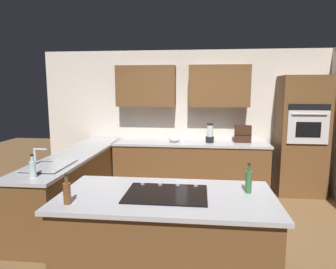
{
  "coord_description": "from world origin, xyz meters",
  "views": [
    {
      "loc": [
        -0.08,
        3.76,
        1.88
      ],
      "look_at": [
        0.43,
        -0.93,
        1.16
      ],
      "focal_mm": 32.2,
      "sensor_mm": 36.0,
      "label": 1
    }
  ],
  "objects_px": {
    "second_bottle": "(249,181)",
    "oil_bottle": "(67,192)",
    "spice_rack": "(243,134)",
    "blender": "(210,134)",
    "wall_oven": "(301,136)",
    "dish_soap_bottle": "(33,168)",
    "mixing_bowl": "(175,139)",
    "cooktop": "(166,193)",
    "sink_unit": "(50,165)"
  },
  "relations": [
    {
      "from": "sink_unit",
      "to": "cooktop",
      "type": "distance_m",
      "value": 1.81
    },
    {
      "from": "wall_oven",
      "to": "spice_rack",
      "type": "height_order",
      "value": "wall_oven"
    },
    {
      "from": "wall_oven",
      "to": "spice_rack",
      "type": "bearing_deg",
      "value": -4.8
    },
    {
      "from": "mixing_bowl",
      "to": "oil_bottle",
      "type": "height_order",
      "value": "oil_bottle"
    },
    {
      "from": "sink_unit",
      "to": "dish_soap_bottle",
      "type": "distance_m",
      "value": 0.49
    },
    {
      "from": "mixing_bowl",
      "to": "oil_bottle",
      "type": "distance_m",
      "value": 3.21
    },
    {
      "from": "cooktop",
      "to": "spice_rack",
      "type": "relative_size",
      "value": 2.37
    },
    {
      "from": "cooktop",
      "to": "second_bottle",
      "type": "bearing_deg",
      "value": -170.55
    },
    {
      "from": "wall_oven",
      "to": "sink_unit",
      "type": "xyz_separation_m",
      "value": [
        3.68,
        1.93,
        -0.14
      ]
    },
    {
      "from": "blender",
      "to": "oil_bottle",
      "type": "xyz_separation_m",
      "value": [
        1.3,
        3.14,
        -0.05
      ]
    },
    {
      "from": "second_bottle",
      "to": "oil_bottle",
      "type": "bearing_deg",
      "value": 16.05
    },
    {
      "from": "dish_soap_bottle",
      "to": "oil_bottle",
      "type": "height_order",
      "value": "same"
    },
    {
      "from": "spice_rack",
      "to": "second_bottle",
      "type": "bearing_deg",
      "value": 83.55
    },
    {
      "from": "dish_soap_bottle",
      "to": "second_bottle",
      "type": "bearing_deg",
      "value": 173.83
    },
    {
      "from": "sink_unit",
      "to": "spice_rack",
      "type": "height_order",
      "value": "spice_rack"
    },
    {
      "from": "cooktop",
      "to": "oil_bottle",
      "type": "height_order",
      "value": "oil_bottle"
    },
    {
      "from": "second_bottle",
      "to": "sink_unit",
      "type": "bearing_deg",
      "value": -17.13
    },
    {
      "from": "wall_oven",
      "to": "blender",
      "type": "distance_m",
      "value": 1.6
    },
    {
      "from": "cooktop",
      "to": "second_bottle",
      "type": "height_order",
      "value": "second_bottle"
    },
    {
      "from": "oil_bottle",
      "to": "second_bottle",
      "type": "distance_m",
      "value": 1.65
    },
    {
      "from": "mixing_bowl",
      "to": "second_bottle",
      "type": "xyz_separation_m",
      "value": [
        -0.94,
        2.68,
        0.06
      ]
    },
    {
      "from": "mixing_bowl",
      "to": "second_bottle",
      "type": "height_order",
      "value": "second_bottle"
    },
    {
      "from": "mixing_bowl",
      "to": "sink_unit",
      "type": "bearing_deg",
      "value": 53.84
    },
    {
      "from": "wall_oven",
      "to": "sink_unit",
      "type": "height_order",
      "value": "wall_oven"
    },
    {
      "from": "wall_oven",
      "to": "second_bottle",
      "type": "xyz_separation_m",
      "value": [
        1.31,
        2.66,
        -0.04
      ]
    },
    {
      "from": "spice_rack",
      "to": "cooktop",
      "type": "bearing_deg",
      "value": 69.41
    },
    {
      "from": "wall_oven",
      "to": "dish_soap_bottle",
      "type": "bearing_deg",
      "value": 33.66
    },
    {
      "from": "mixing_bowl",
      "to": "wall_oven",
      "type": "bearing_deg",
      "value": 179.39
    },
    {
      "from": "wall_oven",
      "to": "blender",
      "type": "relative_size",
      "value": 6.0
    },
    {
      "from": "sink_unit",
      "to": "cooktop",
      "type": "relative_size",
      "value": 0.92
    },
    {
      "from": "wall_oven",
      "to": "dish_soap_bottle",
      "type": "xyz_separation_m",
      "value": [
        3.62,
        2.41,
        -0.05
      ]
    },
    {
      "from": "second_bottle",
      "to": "cooktop",
      "type": "bearing_deg",
      "value": 9.45
    },
    {
      "from": "spice_rack",
      "to": "oil_bottle",
      "type": "xyz_separation_m",
      "value": [
        1.9,
        3.2,
        -0.06
      ]
    },
    {
      "from": "sink_unit",
      "to": "dish_soap_bottle",
      "type": "xyz_separation_m",
      "value": [
        -0.06,
        0.48,
        0.08
      ]
    },
    {
      "from": "wall_oven",
      "to": "cooktop",
      "type": "distance_m",
      "value": 3.48
    },
    {
      "from": "sink_unit",
      "to": "mixing_bowl",
      "type": "xyz_separation_m",
      "value": [
        -1.43,
        -1.95,
        0.04
      ]
    },
    {
      "from": "spice_rack",
      "to": "oil_bottle",
      "type": "distance_m",
      "value": 3.72
    },
    {
      "from": "spice_rack",
      "to": "mixing_bowl",
      "type": "bearing_deg",
      "value": 2.75
    },
    {
      "from": "blender",
      "to": "mixing_bowl",
      "type": "height_order",
      "value": "blender"
    },
    {
      "from": "mixing_bowl",
      "to": "oil_bottle",
      "type": "relative_size",
      "value": 0.83
    },
    {
      "from": "dish_soap_bottle",
      "to": "second_bottle",
      "type": "height_order",
      "value": "second_bottle"
    },
    {
      "from": "mixing_bowl",
      "to": "spice_rack",
      "type": "xyz_separation_m",
      "value": [
        -1.25,
        -0.06,
        0.1
      ]
    },
    {
      "from": "cooktop",
      "to": "mixing_bowl",
      "type": "bearing_deg",
      "value": -86.52
    },
    {
      "from": "cooktop",
      "to": "mixing_bowl",
      "type": "distance_m",
      "value": 2.82
    },
    {
      "from": "blender",
      "to": "mixing_bowl",
      "type": "bearing_deg",
      "value": -0.0
    },
    {
      "from": "spice_rack",
      "to": "second_bottle",
      "type": "xyz_separation_m",
      "value": [
        0.31,
        2.74,
        -0.04
      ]
    },
    {
      "from": "mixing_bowl",
      "to": "cooktop",
      "type": "bearing_deg",
      "value": 93.48
    },
    {
      "from": "sink_unit",
      "to": "blender",
      "type": "distance_m",
      "value": 2.86
    },
    {
      "from": "sink_unit",
      "to": "spice_rack",
      "type": "xyz_separation_m",
      "value": [
        -2.68,
        -2.01,
        0.14
      ]
    },
    {
      "from": "dish_soap_bottle",
      "to": "oil_bottle",
      "type": "relative_size",
      "value": 1.0
    }
  ]
}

